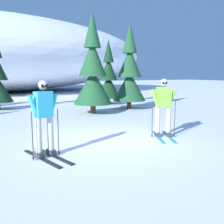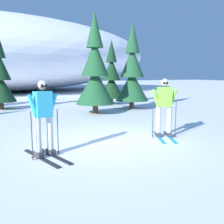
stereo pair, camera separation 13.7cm
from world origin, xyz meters
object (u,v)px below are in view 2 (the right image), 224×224
pine_tree_center (0,77)px  skier_lime_jacket (164,106)px  pine_tree_center_right (95,72)px  pine_tree_far_right (132,74)px  pine_tree_right (111,78)px  skier_cyan_jacket (44,117)px

pine_tree_center → skier_lime_jacket: bearing=-65.2°
skier_lime_jacket → pine_tree_center_right: size_ratio=0.37×
pine_tree_center_right → pine_tree_far_right: (2.55, 0.74, -0.08)m
pine_tree_far_right → skier_lime_jacket: bearing=-111.6°
pine_tree_center → pine_tree_far_right: size_ratio=0.91×
pine_tree_right → pine_tree_center_right: bearing=-127.0°
pine_tree_right → skier_cyan_jacket: bearing=-124.2°
pine_tree_center → pine_tree_center_right: 5.60m
skier_cyan_jacket → pine_tree_far_right: bearing=46.3°
skier_cyan_jacket → pine_tree_far_right: 9.12m
skier_cyan_jacket → pine_tree_right: size_ratio=0.44×
skier_lime_jacket → pine_tree_right: (2.44, 8.84, 0.76)m
pine_tree_center_right → pine_tree_far_right: bearing=16.1°
skier_lime_jacket → skier_cyan_jacket: bearing=-175.0°
pine_tree_right → pine_tree_far_right: size_ratio=0.87×
pine_tree_right → pine_tree_far_right: bearing=-89.5°
pine_tree_center_right → skier_cyan_jacket: bearing=-122.6°
pine_tree_center_right → pine_tree_far_right: 2.65m
pine_tree_center → pine_tree_far_right: bearing=-24.1°
skier_lime_jacket → pine_tree_far_right: bearing=68.4°
skier_cyan_jacket → skier_lime_jacket: (3.80, 0.33, 0.02)m
pine_tree_center_right → pine_tree_right: pine_tree_center_right is taller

